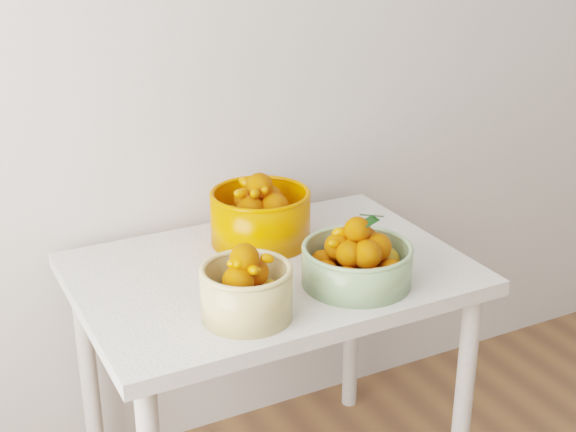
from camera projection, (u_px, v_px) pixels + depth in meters
name	position (u px, v px, depth m)	size (l,w,h in m)	color
table	(271.00, 299.00, 2.13)	(1.00, 0.70, 0.75)	silver
bowl_cream	(246.00, 290.00, 1.83)	(0.23, 0.23, 0.18)	tan
bowl_green	(357.00, 260.00, 1.99)	(0.36, 0.36, 0.18)	#86AA75
bowl_orange	(260.00, 215.00, 2.22)	(0.37, 0.37, 0.20)	#E05C00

